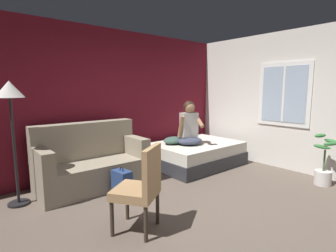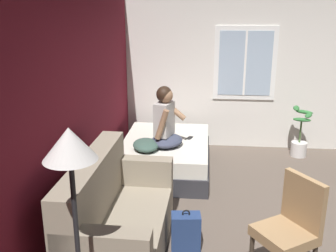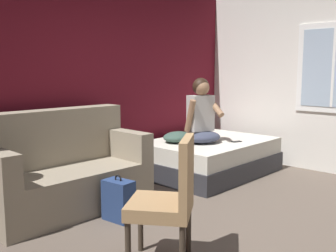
{
  "view_description": "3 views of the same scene",
  "coord_description": "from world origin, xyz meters",
  "px_view_note": "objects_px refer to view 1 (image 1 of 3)",
  "views": [
    {
      "loc": [
        -2.32,
        -2.07,
        1.6
      ],
      "look_at": [
        0.58,
        1.36,
        0.95
      ],
      "focal_mm": 28.0,
      "sensor_mm": 36.0,
      "label": 1
    },
    {
      "loc": [
        -3.98,
        1.04,
        2.45
      ],
      "look_at": [
        0.68,
        1.5,
        0.99
      ],
      "focal_mm": 42.0,
      "sensor_mm": 36.0,
      "label": 2
    },
    {
      "loc": [
        -2.8,
        -1.67,
        1.47
      ],
      "look_at": [
        0.6,
        1.53,
        0.79
      ],
      "focal_mm": 42.0,
      "sensor_mm": 36.0,
      "label": 3
    }
  ],
  "objects_px": {
    "couch": "(91,163)",
    "person_seated": "(189,127)",
    "bed": "(196,154)",
    "throw_pillow": "(173,140)",
    "side_chair": "(141,186)",
    "floor_lamp": "(10,101)",
    "potted_plant": "(324,167)",
    "cell_phone": "(214,144)",
    "backpack": "(123,184)"
  },
  "relations": [
    {
      "from": "backpack",
      "to": "floor_lamp",
      "type": "height_order",
      "value": "floor_lamp"
    },
    {
      "from": "backpack",
      "to": "couch",
      "type": "bearing_deg",
      "value": 104.46
    },
    {
      "from": "person_seated",
      "to": "throw_pillow",
      "type": "distance_m",
      "value": 0.43
    },
    {
      "from": "side_chair",
      "to": "throw_pillow",
      "type": "xyz_separation_m",
      "value": [
        1.91,
        1.62,
        0.02
      ]
    },
    {
      "from": "person_seated",
      "to": "floor_lamp",
      "type": "bearing_deg",
      "value": 174.26
    },
    {
      "from": "cell_phone",
      "to": "side_chair",
      "type": "bearing_deg",
      "value": 132.89
    },
    {
      "from": "backpack",
      "to": "bed",
      "type": "bearing_deg",
      "value": 11.78
    },
    {
      "from": "throw_pillow",
      "to": "potted_plant",
      "type": "relative_size",
      "value": 0.56
    },
    {
      "from": "bed",
      "to": "person_seated",
      "type": "height_order",
      "value": "person_seated"
    },
    {
      "from": "person_seated",
      "to": "bed",
      "type": "bearing_deg",
      "value": 5.68
    },
    {
      "from": "side_chair",
      "to": "potted_plant",
      "type": "distance_m",
      "value": 3.23
    },
    {
      "from": "cell_phone",
      "to": "potted_plant",
      "type": "relative_size",
      "value": 0.17
    },
    {
      "from": "backpack",
      "to": "potted_plant",
      "type": "relative_size",
      "value": 0.54
    },
    {
      "from": "couch",
      "to": "floor_lamp",
      "type": "distance_m",
      "value": 1.49
    },
    {
      "from": "side_chair",
      "to": "cell_phone",
      "type": "xyz_separation_m",
      "value": [
        2.46,
        1.03,
        -0.05
      ]
    },
    {
      "from": "throw_pillow",
      "to": "potted_plant",
      "type": "bearing_deg",
      "value": -63.1
    },
    {
      "from": "potted_plant",
      "to": "floor_lamp",
      "type": "bearing_deg",
      "value": 148.91
    },
    {
      "from": "couch",
      "to": "potted_plant",
      "type": "xyz_separation_m",
      "value": [
        2.98,
        -2.42,
        -0.09
      ]
    },
    {
      "from": "person_seated",
      "to": "cell_phone",
      "type": "height_order",
      "value": "person_seated"
    },
    {
      "from": "person_seated",
      "to": "backpack",
      "type": "xyz_separation_m",
      "value": [
        -1.77,
        -0.4,
        -0.64
      ]
    },
    {
      "from": "couch",
      "to": "person_seated",
      "type": "relative_size",
      "value": 1.96
    },
    {
      "from": "bed",
      "to": "throw_pillow",
      "type": "relative_size",
      "value": 3.8
    },
    {
      "from": "backpack",
      "to": "cell_phone",
      "type": "height_order",
      "value": "cell_phone"
    },
    {
      "from": "side_chair",
      "to": "floor_lamp",
      "type": "bearing_deg",
      "value": 118.96
    },
    {
      "from": "side_chair",
      "to": "cell_phone",
      "type": "bearing_deg",
      "value": 22.76
    },
    {
      "from": "couch",
      "to": "cell_phone",
      "type": "relative_size",
      "value": 11.9
    },
    {
      "from": "floor_lamp",
      "to": "backpack",
      "type": "bearing_deg",
      "value": -29.31
    },
    {
      "from": "cell_phone",
      "to": "floor_lamp",
      "type": "relative_size",
      "value": 0.08
    },
    {
      "from": "cell_phone",
      "to": "couch",
      "type": "bearing_deg",
      "value": 95.17
    },
    {
      "from": "floor_lamp",
      "to": "potted_plant",
      "type": "height_order",
      "value": "floor_lamp"
    },
    {
      "from": "couch",
      "to": "throw_pillow",
      "type": "distance_m",
      "value": 1.77
    },
    {
      "from": "throw_pillow",
      "to": "floor_lamp",
      "type": "height_order",
      "value": "floor_lamp"
    },
    {
      "from": "cell_phone",
      "to": "backpack",
      "type": "bearing_deg",
      "value": 111.87
    },
    {
      "from": "bed",
      "to": "side_chair",
      "type": "xyz_separation_m",
      "value": [
        -2.33,
        -1.39,
        0.3
      ]
    },
    {
      "from": "bed",
      "to": "couch",
      "type": "relative_size",
      "value": 1.07
    },
    {
      "from": "cell_phone",
      "to": "potted_plant",
      "type": "height_order",
      "value": "potted_plant"
    },
    {
      "from": "floor_lamp",
      "to": "side_chair",
      "type": "bearing_deg",
      "value": -61.04
    },
    {
      "from": "bed",
      "to": "floor_lamp",
      "type": "xyz_separation_m",
      "value": [
        -3.25,
        0.28,
        1.19
      ]
    },
    {
      "from": "person_seated",
      "to": "side_chair",
      "type": "bearing_deg",
      "value": -146.96
    },
    {
      "from": "bed",
      "to": "couch",
      "type": "distance_m",
      "value": 2.2
    },
    {
      "from": "potted_plant",
      "to": "backpack",
      "type": "bearing_deg",
      "value": 148.14
    },
    {
      "from": "floor_lamp",
      "to": "cell_phone",
      "type": "bearing_deg",
      "value": -10.61
    },
    {
      "from": "throw_pillow",
      "to": "potted_plant",
      "type": "xyz_separation_m",
      "value": [
        1.22,
        -2.4,
        -0.25
      ]
    },
    {
      "from": "side_chair",
      "to": "floor_lamp",
      "type": "distance_m",
      "value": 2.11
    },
    {
      "from": "floor_lamp",
      "to": "potted_plant",
      "type": "xyz_separation_m",
      "value": [
        4.05,
        -2.44,
        -1.13
      ]
    },
    {
      "from": "person_seated",
      "to": "potted_plant",
      "type": "bearing_deg",
      "value": -64.32
    },
    {
      "from": "couch",
      "to": "person_seated",
      "type": "xyz_separation_m",
      "value": [
        1.95,
        -0.29,
        0.44
      ]
    },
    {
      "from": "side_chair",
      "to": "throw_pillow",
      "type": "height_order",
      "value": "side_chair"
    },
    {
      "from": "side_chair",
      "to": "person_seated",
      "type": "xyz_separation_m",
      "value": [
        2.1,
        1.36,
        0.3
      ]
    },
    {
      "from": "potted_plant",
      "to": "person_seated",
      "type": "bearing_deg",
      "value": 115.68
    }
  ]
}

